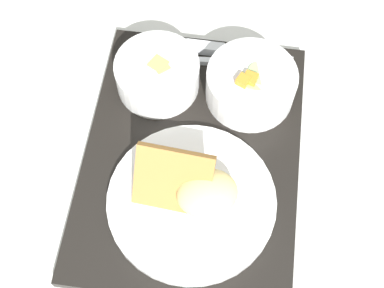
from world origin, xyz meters
name	(u,v)px	position (x,y,z in m)	size (l,w,h in m)	color
ground_plane	(192,160)	(0.00, 0.00, 0.00)	(4.00, 4.00, 0.00)	silver
serving_tray	(192,157)	(0.00, 0.00, 0.01)	(0.43, 0.34, 0.02)	black
bowl_salad	(251,83)	(-0.11, 0.06, 0.05)	(0.13, 0.13, 0.06)	white
bowl_soup	(157,73)	(-0.10, -0.08, 0.05)	(0.12, 0.12, 0.05)	white
plate_main	(193,197)	(0.07, 0.02, 0.03)	(0.22, 0.22, 0.09)	white
knife	(213,50)	(-0.17, -0.01, 0.02)	(0.03, 0.18, 0.02)	silver
spoon	(220,62)	(-0.16, 0.00, 0.02)	(0.06, 0.17, 0.01)	silver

